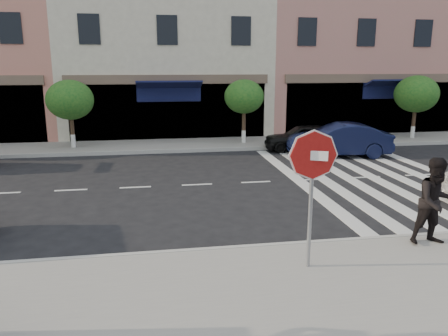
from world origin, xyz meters
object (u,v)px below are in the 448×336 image
at_px(car_far_mid, 304,137).
at_px(car_far_right, 339,140).
at_px(stop_sign, 313,169).
at_px(walker, 436,202).

relative_size(car_far_mid, car_far_right, 0.83).
distance_m(stop_sign, car_far_right, 11.49).
bearing_deg(car_far_mid, walker, 1.97).
distance_m(walker, car_far_mid, 11.16).
distance_m(car_far_mid, car_far_right, 1.83).
bearing_deg(car_far_right, stop_sign, -19.14).
relative_size(stop_sign, car_far_mid, 0.72).
xyz_separation_m(stop_sign, walker, (2.98, 0.62, -0.96)).
height_order(walker, car_far_right, walker).
xyz_separation_m(stop_sign, car_far_right, (5.08, 10.22, -1.33)).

